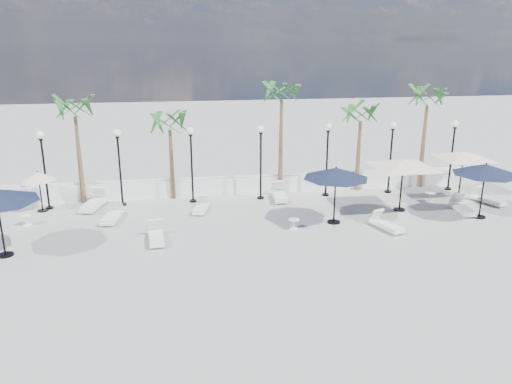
{
  "coord_description": "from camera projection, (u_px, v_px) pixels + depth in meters",
  "views": [
    {
      "loc": [
        -4.1,
        -17.92,
        7.96
      ],
      "look_at": [
        -0.82,
        2.86,
        1.5
      ],
      "focal_mm": 35.0,
      "sensor_mm": 36.0,
      "label": 1
    }
  ],
  "objects": [
    {
      "name": "lamppost_4",
      "position": [
        327.0,
        150.0,
        25.79
      ],
      "size": [
        0.36,
        0.36,
        3.84
      ],
      "color": "black",
      "rests_on": "ground"
    },
    {
      "name": "lamppost_2",
      "position": [
        191.0,
        154.0,
        24.75
      ],
      "size": [
        0.36,
        0.36,
        3.84
      ],
      "color": "black",
      "rests_on": "ground"
    },
    {
      "name": "lamppost_5",
      "position": [
        391.0,
        147.0,
        26.31
      ],
      "size": [
        0.36,
        0.36,
        3.84
      ],
      "color": "black",
      "rests_on": "ground"
    },
    {
      "name": "lounger_3",
      "position": [
        201.0,
        207.0,
        24.01
      ],
      "size": [
        0.91,
        1.72,
        0.61
      ],
      "rotation": [
        0.0,
        0.0,
        -0.24
      ],
      "color": "white",
      "rests_on": "ground"
    },
    {
      "name": "parasol_cream_sq_b",
      "position": [
        464.0,
        152.0,
        25.9
      ],
      "size": [
        5.07,
        5.07,
        2.54
      ],
      "color": "black",
      "rests_on": "ground"
    },
    {
      "name": "parasol_navy_mid",
      "position": [
        336.0,
        173.0,
        21.91
      ],
      "size": [
        2.94,
        2.94,
        2.63
      ],
      "color": "black",
      "rests_on": "ground"
    },
    {
      "name": "parasol_navy_right",
      "position": [
        486.0,
        170.0,
        22.58
      ],
      "size": [
        2.93,
        2.93,
        2.62
      ],
      "color": "black",
      "rests_on": "ground"
    },
    {
      "name": "lamppost_3",
      "position": [
        261.0,
        152.0,
        25.27
      ],
      "size": [
        0.36,
        0.36,
        3.84
      ],
      "color": "black",
      "rests_on": "ground"
    },
    {
      "name": "palm_1",
      "position": [
        170.0,
        127.0,
        24.99
      ],
      "size": [
        2.6,
        2.6,
        4.7
      ],
      "color": "brown",
      "rests_on": "ground"
    },
    {
      "name": "balustrade",
      "position": [
        258.0,
        185.0,
        26.81
      ],
      "size": [
        26.0,
        0.3,
        1.01
      ],
      "color": "white",
      "rests_on": "ground"
    },
    {
      "name": "lounger_4",
      "position": [
        279.0,
        195.0,
        25.8
      ],
      "size": [
        0.76,
        2.02,
        0.75
      ],
      "rotation": [
        0.0,
        0.0,
        -0.06
      ],
      "color": "white",
      "rests_on": "ground"
    },
    {
      "name": "parasol_cream_small",
      "position": [
        38.0,
        177.0,
        23.62
      ],
      "size": [
        1.63,
        1.63,
        2.01
      ],
      "color": "black",
      "rests_on": "ground"
    },
    {
      "name": "lounger_2",
      "position": [
        94.0,
        203.0,
        24.42
      ],
      "size": [
        1.18,
        2.24,
        0.8
      ],
      "rotation": [
        0.0,
        0.0,
        -0.24
      ],
      "color": "white",
      "rests_on": "ground"
    },
    {
      "name": "side_table_0",
      "position": [
        26.0,
        219.0,
        22.18
      ],
      "size": [
        0.48,
        0.48,
        0.47
      ],
      "color": "white",
      "rests_on": "ground"
    },
    {
      "name": "lounger_7",
      "position": [
        488.0,
        199.0,
        25.19
      ],
      "size": [
        1.22,
        1.92,
        0.69
      ],
      "rotation": [
        0.0,
        0.0,
        0.38
      ],
      "color": "white",
      "rests_on": "ground"
    },
    {
      "name": "lamppost_6",
      "position": [
        453.0,
        145.0,
        26.83
      ],
      "size": [
        0.36,
        0.36,
        3.84
      ],
      "color": "black",
      "rests_on": "ground"
    },
    {
      "name": "parasol_cream_sq_a",
      "position": [
        404.0,
        160.0,
        23.49
      ],
      "size": [
        5.55,
        5.55,
        2.73
      ],
      "color": "black",
      "rests_on": "ground"
    },
    {
      "name": "lamppost_1",
      "position": [
        119.0,
        157.0,
        24.23
      ],
      "size": [
        0.36,
        0.36,
        3.84
      ],
      "color": "black",
      "rests_on": "ground"
    },
    {
      "name": "side_table_2",
      "position": [
        430.0,
        197.0,
        25.35
      ],
      "size": [
        0.5,
        0.5,
        0.49
      ],
      "color": "white",
      "rests_on": "ground"
    },
    {
      "name": "lounger_0",
      "position": [
        112.0,
        216.0,
        22.77
      ],
      "size": [
        0.92,
        1.97,
        0.71
      ],
      "rotation": [
        0.0,
        0.0,
        -0.17
      ],
      "color": "white",
      "rests_on": "ground"
    },
    {
      "name": "lamppost_0",
      "position": [
        43.0,
        159.0,
        23.71
      ],
      "size": [
        0.36,
        0.36,
        3.84
      ],
      "color": "black",
      "rests_on": "ground"
    },
    {
      "name": "lounger_6",
      "position": [
        462.0,
        208.0,
        23.85
      ],
      "size": [
        0.85,
        1.93,
        0.7
      ],
      "rotation": [
        0.0,
        0.0,
        -0.13
      ],
      "color": "white",
      "rests_on": "ground"
    },
    {
      "name": "ground",
      "position": [
        287.0,
        248.0,
        19.87
      ],
      "size": [
        100.0,
        100.0,
        0.0
      ],
      "primitive_type": "plane",
      "color": "#999994",
      "rests_on": "ground"
    },
    {
      "name": "palm_3",
      "position": [
        361.0,
        118.0,
        26.42
      ],
      "size": [
        2.6,
        2.6,
        4.9
      ],
      "color": "brown",
      "rests_on": "ground"
    },
    {
      "name": "palm_0",
      "position": [
        75.0,
        113.0,
        24.09
      ],
      "size": [
        2.6,
        2.6,
        5.5
      ],
      "color": "brown",
      "rests_on": "ground"
    },
    {
      "name": "palm_2",
      "position": [
        281.0,
        97.0,
        25.43
      ],
      "size": [
        2.6,
        2.6,
        6.1
      ],
      "color": "brown",
      "rests_on": "ground"
    },
    {
      "name": "lounger_5",
      "position": [
        386.0,
        224.0,
        21.73
      ],
      "size": [
        1.1,
        1.88,
        0.67
      ],
      "rotation": [
        0.0,
        0.0,
        0.31
      ],
      "color": "white",
      "rests_on": "ground"
    },
    {
      "name": "lounger_1",
      "position": [
        156.0,
        236.0,
        20.43
      ],
      "size": [
        0.75,
        1.87,
        0.68
      ],
      "rotation": [
        0.0,
        0.0,
        0.09
      ],
      "color": "white",
      "rests_on": "ground"
    },
    {
      "name": "palm_4",
      "position": [
        427.0,
        102.0,
        26.74
      ],
      "size": [
        2.6,
        2.6,
        5.7
      ],
      "color": "brown",
      "rests_on": "ground"
    },
    {
      "name": "side_table_1",
      "position": [
        294.0,
        223.0,
        21.73
      ],
      "size": [
        0.47,
        0.47,
        0.46
      ],
      "color": "white",
      "rests_on": "ground"
    }
  ]
}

